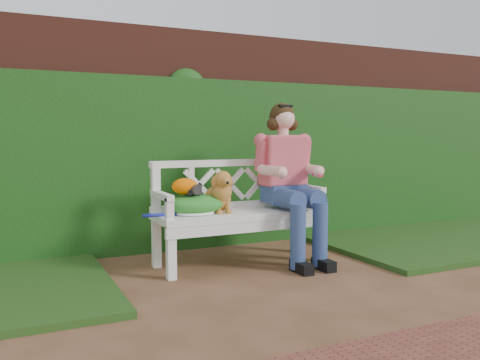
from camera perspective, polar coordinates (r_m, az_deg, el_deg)
name	(u,v)px	position (r m, az deg, el deg)	size (l,w,h in m)	color
ground	(283,291)	(3.81, 4.81, -12.36)	(60.00, 60.00, 0.00)	#4F321D
brick_wall	(193,139)	(5.37, -5.34, 4.58)	(10.00, 0.30, 2.20)	brown
ivy_hedge	(200,164)	(5.17, -4.48, 1.80)	(10.00, 0.18, 1.70)	#205E19
grass_right	(432,238)	(5.96, 20.75, -6.09)	(2.60, 2.00, 0.05)	black
garden_bench	(240,237)	(4.52, 0.00, -6.46)	(1.58, 0.60, 0.48)	white
seated_woman	(285,182)	(4.64, 5.12, -0.27)	(0.60, 0.80, 1.43)	#DC2D4C
dog	(219,191)	(4.38, -2.40, -1.23)	(0.24, 0.33, 0.37)	olive
tennis_racket	(192,213)	(4.27, -5.46, -3.67)	(0.64, 0.27, 0.03)	silver
green_bag	(195,204)	(4.30, -5.06, -2.67)	(0.49, 0.38, 0.17)	#168C23
camera_item	(193,189)	(4.25, -5.33, -1.06)	(0.12, 0.09, 0.08)	#262626
baseball_glove	(185,186)	(4.25, -6.23, -0.71)	(0.22, 0.16, 0.14)	#EF6201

